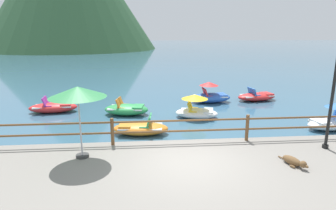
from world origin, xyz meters
The scene contains 12 objects.
ground_plane centered at (0.00, 40.00, 0.00)m, with size 200.00×200.00×0.00m, color #38607A.
promenade_dock centered at (0.00, -2.20, 0.20)m, with size 28.00×8.00×0.40m, color gray.
dock_railing centered at (0.00, 1.55, 0.98)m, with size 23.92×0.12×0.95m.
beach_umbrella centered at (-3.23, 0.60, 2.45)m, with size 1.70×1.70×2.24m.
dog_resting centered at (3.06, -0.54, 0.52)m, with size 0.52×1.04×0.26m.
pedal_boat_0 centered at (5.83, 9.23, 0.26)m, with size 2.69×1.60×0.84m.
pedal_boat_1 centered at (-6.10, 7.51, 0.28)m, with size 2.58×1.33×0.86m.
pedal_boat_2 centered at (7.07, 3.56, 0.37)m, with size 2.64×1.48×1.21m.
pedal_boat_3 centered at (-1.44, 3.65, 0.26)m, with size 2.40×1.34×0.84m.
pedal_boat_4 centered at (-2.17, 6.70, 0.29)m, with size 2.47×1.65×0.88m.
pedal_boat_5 centered at (2.80, 9.00, 0.42)m, with size 2.54×1.35×1.27m.
pedal_boat_6 centered at (1.35, 5.88, 0.41)m, with size 2.40×1.88×1.18m.
Camera 1 is at (-1.30, -8.00, 4.20)m, focal length 31.01 mm.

